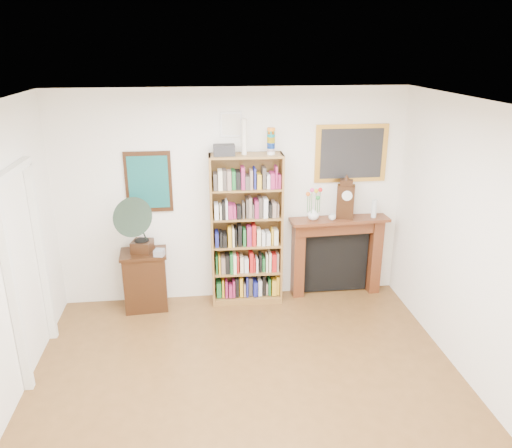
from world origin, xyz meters
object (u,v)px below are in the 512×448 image
Objects in this scene: side_cabinet at (145,280)px; mantel_clock at (345,200)px; fireplace at (337,249)px; bookshelf at (247,222)px; flower_vase at (313,214)px; cd_stack at (159,253)px; gramophone at (139,222)px; bottle_left at (374,209)px; teacup at (332,217)px; bottle_right at (374,210)px.

side_cabinet is 2.81m from mantel_clock.
bookshelf is at bearing -178.77° from fireplace.
side_cabinet is 4.80× the size of flower_vase.
fireplace is at bearing 6.55° from cd_stack.
bottle_left is at bearing 17.11° from gramophone.
flower_vase is (2.22, 0.19, -0.04)m from gramophone.
fireplace reaches higher than side_cabinet.
gramophone is 8.12× the size of teacup.
bottle_left reaches higher than cd_stack.
bookshelf reaches higher than bottle_left.
bookshelf is 1.71m from bottle_right.
cd_stack is at bearing -175.87° from teacup.
gramophone is 4.81× the size of flower_vase.
flower_vase reaches higher than teacup.
fireplace is 13.65× the size of teacup.
cd_stack reaches higher than side_cabinet.
bookshelf reaches higher than fireplace.
bottle_left is at bearing 4.73° from teacup.
bookshelf is at bearing 178.90° from teacup.
gramophone is 2.65m from mantel_clock.
mantel_clock reaches higher than flower_vase.
mantel_clock is at bearing 5.12° from cd_stack.
cd_stack is at bearing -158.06° from mantel_clock.
side_cabinet is 1.00× the size of gramophone.
bottle_left is 1.20× the size of bottle_right.
fireplace is 0.72m from mantel_clock.
gramophone reaches higher than cd_stack.
teacup is 0.58m from bottle_left.
bottle_right is at bearing -2.17° from side_cabinet.
mantel_clock is 3.18× the size of flower_vase.
cd_stack is 2.27m from teacup.
bottle_right is (0.41, 0.01, -0.15)m from mantel_clock.
side_cabinet is at bearing -178.65° from bottle_left.
side_cabinet is 0.50m from cd_stack.
mantel_clock is (1.30, 0.03, 0.24)m from bookshelf.
side_cabinet is at bearing -178.08° from flower_vase.
flower_vase is at bearing 6.07° from cd_stack.
bottle_left is (0.82, -0.00, 0.04)m from flower_vase.
cd_stack is at bearing 8.55° from gramophone.
flower_vase is 0.83m from bottle_right.
fireplace is 0.52m from teacup.
gramophone is (-0.01, -0.12, 0.84)m from side_cabinet.
bookshelf reaches higher than teacup.
gramophone is at bearing -97.33° from side_cabinet.
gramophone is 6.60× the size of cd_stack.
fireplace is at bearing 172.41° from bottle_left.
teacup is at bearing 16.84° from gramophone.
side_cabinet is 8.10× the size of teacup.
mantel_clock is 0.28m from teacup.
flower_vase is (-0.42, -0.00, -0.17)m from mantel_clock.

